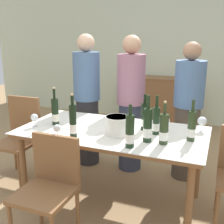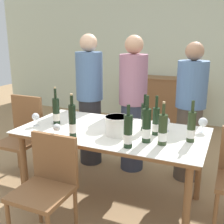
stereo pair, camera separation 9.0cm
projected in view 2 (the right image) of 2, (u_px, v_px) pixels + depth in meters
ground_plane at (112, 199)px, 2.87m from camera, size 12.00×12.00×0.00m
back_wall at (178, 48)px, 5.16m from camera, size 8.00×0.10×2.80m
sideboard_cabinet at (163, 101)px, 5.22m from camera, size 1.31×0.46×0.88m
dining_table at (112, 137)px, 2.69m from camera, size 1.77×0.91×0.75m
ice_bucket at (117, 125)px, 2.53m from camera, size 0.22×0.22×0.17m
wine_bottle_0 at (145, 118)px, 2.65m from camera, size 0.07×0.07×0.35m
wine_bottle_1 at (146, 126)px, 2.35m from camera, size 0.08×0.08×0.40m
wine_bottle_2 at (156, 122)px, 2.52m from camera, size 0.07×0.07×0.36m
wine_bottle_3 at (56, 112)px, 2.83m from camera, size 0.07×0.07×0.38m
wine_bottle_4 at (72, 122)px, 2.47m from camera, size 0.06×0.06×0.39m
wine_bottle_5 at (191, 128)px, 2.36m from camera, size 0.07×0.07×0.36m
wine_bottle_6 at (163, 131)px, 2.30m from camera, size 0.08×0.08×0.37m
wine_bottle_7 at (128, 132)px, 2.24m from camera, size 0.07×0.07×0.36m
wine_glass_0 at (36, 117)px, 2.78m from camera, size 0.07×0.07×0.13m
wine_glass_1 at (57, 128)px, 2.47m from camera, size 0.07×0.07×0.12m
wine_glass_2 at (203, 123)px, 2.60m from camera, size 0.09×0.09×0.14m
wine_glass_3 at (166, 122)px, 2.62m from camera, size 0.07×0.07×0.14m
chair_left_end at (23, 132)px, 3.27m from camera, size 0.42×0.42×0.94m
chair_near_front at (48, 181)px, 2.23m from camera, size 0.42×0.42×0.86m
person_host at (90, 101)px, 3.52m from camera, size 0.33×0.33×1.64m
person_guest_left at (133, 105)px, 3.34m from camera, size 0.33×0.33×1.63m
person_guest_right at (190, 114)px, 3.12m from camera, size 0.33×0.33×1.56m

